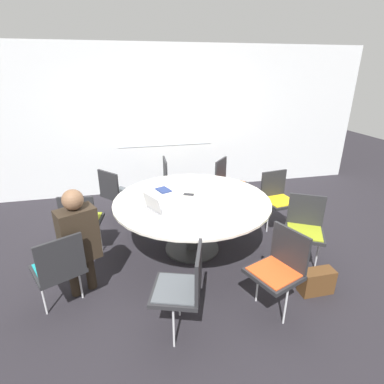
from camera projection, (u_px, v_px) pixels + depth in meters
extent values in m
plane|color=black|center=(192.00, 248.00, 4.08)|extent=(16.00, 16.00, 0.00)
cube|color=silver|center=(165.00, 122.00, 5.62)|extent=(8.00, 0.06, 2.70)
cube|color=white|center=(165.00, 111.00, 5.52)|extent=(1.80, 0.01, 1.30)
cylinder|color=#333333|center=(192.00, 248.00, 4.08)|extent=(0.72, 0.72, 0.02)
cylinder|color=#333333|center=(192.00, 225.00, 3.95)|extent=(0.17, 0.17, 0.68)
cylinder|color=silver|center=(192.00, 200.00, 3.81)|extent=(1.99, 1.99, 0.03)
cube|color=#262628|center=(58.00, 269.00, 2.92)|extent=(0.58, 0.57, 0.04)
cube|color=teal|center=(58.00, 267.00, 2.91)|extent=(0.51, 0.50, 0.01)
cube|color=#262628|center=(61.00, 259.00, 2.70)|extent=(0.39, 0.21, 0.40)
cylinder|color=silver|center=(43.00, 296.00, 2.90)|extent=(0.02, 0.02, 0.44)
cylinder|color=silver|center=(80.00, 281.00, 3.12)|extent=(0.02, 0.02, 0.44)
cube|color=#262628|center=(176.00, 291.00, 2.63)|extent=(0.54, 0.55, 0.04)
cube|color=#4C5156|center=(176.00, 288.00, 2.62)|extent=(0.47, 0.49, 0.01)
cube|color=#262628|center=(199.00, 271.00, 2.53)|extent=(0.16, 0.41, 0.40)
cylinder|color=silver|center=(174.00, 327.00, 2.56)|extent=(0.02, 0.02, 0.44)
cylinder|color=silver|center=(180.00, 298.00, 2.89)|extent=(0.02, 0.02, 0.44)
cube|color=#262628|center=(273.00, 274.00, 2.84)|extent=(0.55, 0.56, 0.04)
cube|color=#E04C1E|center=(274.00, 272.00, 2.83)|extent=(0.48, 0.49, 0.01)
cube|color=#262628|center=(290.00, 248.00, 2.86)|extent=(0.18, 0.40, 0.40)
cylinder|color=silver|center=(286.00, 305.00, 2.80)|extent=(0.02, 0.02, 0.44)
cylinder|color=silver|center=(258.00, 284.00, 3.07)|extent=(0.02, 0.02, 0.44)
cube|color=#262628|center=(304.00, 234.00, 3.54)|extent=(0.59, 0.58, 0.04)
cube|color=olive|center=(305.00, 232.00, 3.53)|extent=(0.52, 0.51, 0.01)
cube|color=#262628|center=(306.00, 210.00, 3.63)|extent=(0.38, 0.23, 0.40)
cylinder|color=silver|center=(317.00, 253.00, 3.59)|extent=(0.02, 0.02, 0.44)
cylinder|color=silver|center=(286.00, 248.00, 3.68)|extent=(0.02, 0.02, 0.44)
cube|color=#262628|center=(280.00, 202.00, 4.39)|extent=(0.50, 0.48, 0.04)
cube|color=gold|center=(280.00, 200.00, 4.38)|extent=(0.44, 0.43, 0.01)
cube|color=#262628|center=(273.00, 184.00, 4.47)|extent=(0.42, 0.09, 0.40)
cylinder|color=silver|center=(288.00, 215.00, 4.54)|extent=(0.02, 0.02, 0.44)
cylinder|color=silver|center=(268.00, 219.00, 4.41)|extent=(0.02, 0.02, 0.44)
cube|color=#262628|center=(231.00, 185.00, 5.04)|extent=(0.61, 0.61, 0.04)
cube|color=#E04C1E|center=(231.00, 183.00, 5.03)|extent=(0.53, 0.53, 0.01)
cube|color=#262628|center=(221.00, 171.00, 5.04)|extent=(0.30, 0.33, 0.40)
cylinder|color=silver|center=(234.00, 194.00, 5.28)|extent=(0.02, 0.02, 0.44)
cylinder|color=silver|center=(226.00, 202.00, 4.98)|extent=(0.02, 0.02, 0.44)
cube|color=#262628|center=(177.00, 182.00, 5.17)|extent=(0.44, 0.45, 0.04)
cube|color=gold|center=(177.00, 180.00, 5.16)|extent=(0.38, 0.40, 0.01)
cube|color=#262628|center=(165.00, 170.00, 5.05)|extent=(0.04, 0.42, 0.40)
cylinder|color=silver|center=(176.00, 191.00, 5.42)|extent=(0.02, 0.02, 0.44)
cylinder|color=silver|center=(179.00, 199.00, 5.10)|extent=(0.02, 0.02, 0.44)
cube|color=#262628|center=(120.00, 194.00, 4.66)|extent=(0.61, 0.61, 0.04)
cube|color=#4C5156|center=(120.00, 193.00, 4.65)|extent=(0.53, 0.53, 0.01)
cube|color=#262628|center=(109.00, 185.00, 4.43)|extent=(0.30, 0.33, 0.40)
cylinder|color=silver|center=(114.00, 205.00, 4.85)|extent=(0.02, 0.02, 0.44)
cylinder|color=silver|center=(129.00, 211.00, 4.66)|extent=(0.02, 0.02, 0.44)
cube|color=#262628|center=(84.00, 221.00, 3.84)|extent=(0.50, 0.49, 0.04)
cube|color=olive|center=(84.00, 219.00, 3.83)|extent=(0.44, 0.43, 0.01)
cube|color=#262628|center=(77.00, 212.00, 3.57)|extent=(0.42, 0.10, 0.40)
cylinder|color=silver|center=(73.00, 238.00, 3.92)|extent=(0.02, 0.02, 0.44)
cylinder|color=silver|center=(100.00, 237.00, 3.94)|extent=(0.02, 0.02, 0.44)
cylinder|color=#2D2319|center=(74.00, 276.00, 3.16)|extent=(0.10, 0.10, 0.48)
cylinder|color=#2D2319|center=(90.00, 269.00, 3.27)|extent=(0.10, 0.10, 0.48)
cube|color=#2D2319|center=(78.00, 234.00, 2.95)|extent=(0.42, 0.36, 0.55)
sphere|color=brown|center=(73.00, 200.00, 2.81)|extent=(0.20, 0.20, 0.20)
cube|color=#99999E|center=(160.00, 209.00, 3.52)|extent=(0.35, 0.39, 0.02)
cube|color=#99999E|center=(152.00, 203.00, 3.41)|extent=(0.19, 0.31, 0.20)
cube|color=black|center=(152.00, 203.00, 3.42)|extent=(0.16, 0.28, 0.17)
cube|color=navy|center=(163.00, 190.00, 4.07)|extent=(0.22, 0.25, 0.02)
cylinder|color=white|center=(201.00, 181.00, 4.29)|extent=(0.07, 0.07, 0.09)
cube|color=black|center=(189.00, 194.00, 3.94)|extent=(0.16, 0.12, 0.01)
cube|color=#513319|center=(317.00, 281.00, 3.23)|extent=(0.36, 0.16, 0.28)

